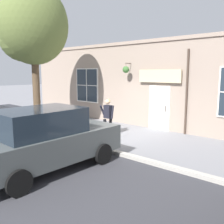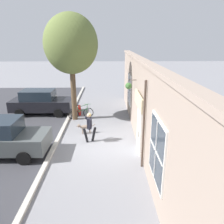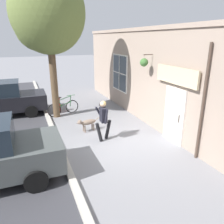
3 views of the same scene
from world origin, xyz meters
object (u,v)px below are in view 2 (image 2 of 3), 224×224
Objects in this scene: street_tree_by_curb at (70,47)px; fire_hydrant at (79,110)px; parked_car_nearest_curb at (41,102)px; leaning_bicycle at (81,113)px; dog_on_leash at (85,127)px; pedestrian_walking at (89,125)px.

fire_hydrant is at bearing -113.23° from street_tree_by_curb.
leaning_bicycle is at bearing 160.52° from parked_car_nearest_curb.
dog_on_leash is 0.16× the size of street_tree_by_curb.
pedestrian_walking is at bearing 108.26° from dog_on_leash.
parked_car_nearest_curb reaches higher than leaning_bicycle.
street_tree_by_curb is (1.36, -3.51, 3.78)m from pedestrian_walking.
dog_on_leash is 0.25× the size of parked_car_nearest_curb.
street_tree_by_curb reaches higher than leaning_bicycle.
pedestrian_walking is 4.40m from fire_hydrant.
fire_hydrant is at bearing -76.12° from pedestrian_walking.
leaning_bicycle reaches higher than fire_hydrant.
dog_on_leash is 5.06m from parked_car_nearest_curb.
dog_on_leash is 1.42× the size of fire_hydrant.
street_tree_by_curb reaches higher than fire_hydrant.
leaning_bicycle is at bearing 106.23° from fire_hydrant.
leaning_bicycle is (0.53, -2.59, -0.02)m from dog_on_leash.
street_tree_by_curb is at bearing 154.36° from parked_car_nearest_curb.
dog_on_leash is (0.35, -1.06, -0.54)m from pedestrian_walking.
dog_on_leash is at bearing 101.48° from leaning_bicycle.
parked_car_nearest_curb reaches higher than fire_hydrant.
street_tree_by_curb reaches higher than parked_car_nearest_curb.
leaning_bicycle is (-0.48, -0.14, -4.35)m from street_tree_by_curb.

